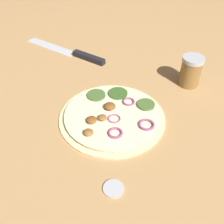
{
  "coord_description": "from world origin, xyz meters",
  "views": [
    {
      "loc": [
        -0.13,
        -0.47,
        0.45
      ],
      "look_at": [
        0.0,
        0.0,
        0.02
      ],
      "focal_mm": 42.0,
      "sensor_mm": 36.0,
      "label": 1
    }
  ],
  "objects_px": {
    "pizza": "(112,115)",
    "spice_jar": "(191,71)",
    "loose_cap": "(113,188)",
    "knife": "(76,54)"
  },
  "relations": [
    {
      "from": "spice_jar",
      "to": "loose_cap",
      "type": "height_order",
      "value": "spice_jar"
    },
    {
      "from": "pizza",
      "to": "knife",
      "type": "xyz_separation_m",
      "value": [
        -0.04,
        0.33,
        -0.0
      ]
    },
    {
      "from": "spice_jar",
      "to": "pizza",
      "type": "bearing_deg",
      "value": -162.05
    },
    {
      "from": "spice_jar",
      "to": "loose_cap",
      "type": "xyz_separation_m",
      "value": [
        -0.3,
        -0.28,
        -0.04
      ]
    },
    {
      "from": "pizza",
      "to": "loose_cap",
      "type": "distance_m",
      "value": 0.2
    },
    {
      "from": "pizza",
      "to": "knife",
      "type": "distance_m",
      "value": 0.33
    },
    {
      "from": "pizza",
      "to": "knife",
      "type": "height_order",
      "value": "pizza"
    },
    {
      "from": "pizza",
      "to": "loose_cap",
      "type": "xyz_separation_m",
      "value": [
        -0.05,
        -0.2,
        -0.0
      ]
    },
    {
      "from": "pizza",
      "to": "spice_jar",
      "type": "xyz_separation_m",
      "value": [
        0.25,
        0.08,
        0.04
      ]
    },
    {
      "from": "knife",
      "to": "loose_cap",
      "type": "xyz_separation_m",
      "value": [
        -0.01,
        -0.53,
        -0.0
      ]
    }
  ]
}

